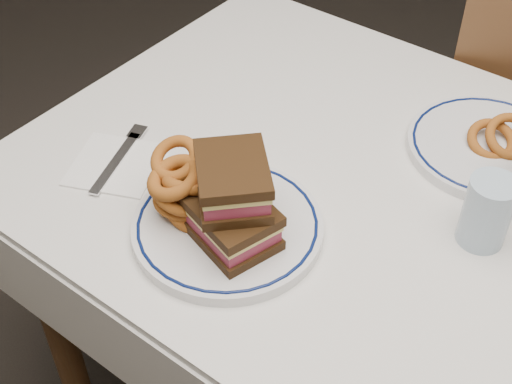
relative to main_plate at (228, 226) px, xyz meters
The scene contains 9 objects.
dining_table 0.30m from the main_plate, 51.73° to the left, with size 1.27×0.87×0.75m.
main_plate is the anchor object (origin of this frame).
reuben_sandwich 0.08m from the main_plate, 29.12° to the right, with size 0.16×0.16×0.13m.
onion_rings_main 0.09m from the main_plate, 167.10° to the right, with size 0.13×0.12×0.12m.
ketchup_ramekin 0.12m from the main_plate, 119.87° to the left, with size 0.06×0.06×0.04m.
water_glass 0.38m from the main_plate, 35.31° to the left, with size 0.07×0.07×0.11m, color #9CB4CA.
far_plate 0.48m from the main_plate, 60.68° to the left, with size 0.28×0.28×0.02m.
onion_rings_far 0.50m from the main_plate, 59.57° to the left, with size 0.12×0.10×0.07m.
napkin_fork 0.25m from the main_plate, behind, with size 0.19×0.20×0.01m.
Camera 1 is at (0.32, -0.79, 1.54)m, focal length 50.00 mm.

